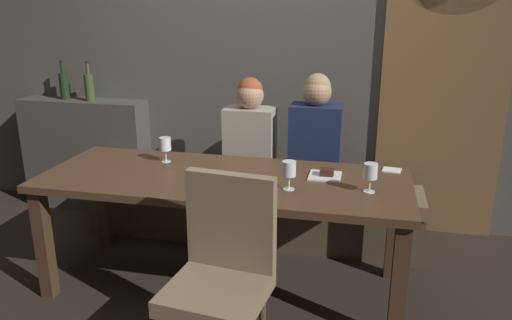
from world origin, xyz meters
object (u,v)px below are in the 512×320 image
chair_near_side (222,266)px  wine_glass_center_front (289,170)px  dining_table (224,190)px  wine_glass_end_left (371,172)px  wine_bottle_pale_label (89,87)px  banquette_bench (251,210)px  diner_redhead (250,134)px  dessert_plate (326,175)px  wine_bottle_dark_red (64,85)px  diner_bearded (316,135)px  wine_glass_far_right (165,145)px

chair_near_side → wine_glass_center_front: chair_near_side is taller
dining_table → wine_glass_end_left: size_ratio=13.41×
wine_bottle_pale_label → wine_glass_end_left: wine_bottle_pale_label is taller
wine_glass_center_front → dining_table: bearing=162.5°
banquette_bench → diner_redhead: 0.59m
banquette_bench → wine_bottle_pale_label: (-1.45, 0.31, 0.84)m
banquette_bench → wine_bottle_pale_label: size_ratio=7.67×
dessert_plate → diner_redhead: bearing=135.3°
banquette_bench → dining_table: bearing=-90.0°
diner_redhead → wine_glass_end_left: diner_redhead is taller
diner_redhead → dessert_plate: diner_redhead is taller
wine_bottle_dark_red → dessert_plate: wine_bottle_dark_red is taller
diner_redhead → diner_bearded: size_ratio=0.95×
diner_redhead → wine_bottle_pale_label: (-1.44, 0.29, 0.25)m
wine_glass_far_right → dessert_plate: bearing=-3.6°
wine_bottle_pale_label → wine_glass_end_left: 2.55m
wine_glass_far_right → wine_glass_center_front: same height
chair_near_side → wine_glass_center_front: 0.69m
dining_table → diner_bearded: size_ratio=2.68×
diner_bearded → dining_table: bearing=-122.7°
diner_bearded → wine_glass_center_front: 0.86m
diner_bearded → wine_glass_end_left: bearing=-64.3°
banquette_bench → chair_near_side: 1.47m
dessert_plate → wine_bottle_pale_label: bearing=156.6°
wine_glass_center_front → dessert_plate: 0.33m
banquette_bench → wine_glass_end_left: wine_glass_end_left is taller
chair_near_side → wine_bottle_pale_label: bearing=133.6°
wine_bottle_dark_red → wine_bottle_pale_label: bearing=-6.3°
dining_table → banquette_bench: 0.82m
chair_near_side → dessert_plate: (0.40, 0.85, 0.20)m
wine_glass_end_left → wine_bottle_pale_label: bearing=154.8°
wine_glass_end_left → chair_near_side: bearing=-135.2°
banquette_bench → wine_glass_end_left: 1.31m
chair_near_side → diner_bearded: 1.50m
dessert_plate → wine_bottle_dark_red: bearing=158.3°
wine_bottle_dark_red → wine_bottle_pale_label: same height
diner_redhead → wine_glass_end_left: (0.86, -0.80, 0.04)m
wine_bottle_dark_red → wine_glass_end_left: 2.79m
wine_glass_far_right → wine_glass_end_left: same height
chair_near_side → wine_bottle_dark_red: 2.64m
wine_glass_end_left → wine_glass_center_front: 0.44m
wine_glass_far_right → wine_glass_center_front: bearing=-20.5°
wine_glass_far_right → dining_table: bearing=-23.2°
wine_bottle_pale_label → wine_glass_far_right: size_ratio=1.99×
wine_glass_end_left → wine_glass_center_front: bearing=-172.4°
wine_bottle_pale_label → dessert_plate: 2.25m
banquette_bench → chair_near_side: chair_near_side is taller
dining_table → wine_bottle_dark_red: size_ratio=6.75×
dining_table → wine_bottle_dark_red: bearing=148.6°
chair_near_side → wine_glass_far_right: (-0.65, 0.91, 0.30)m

